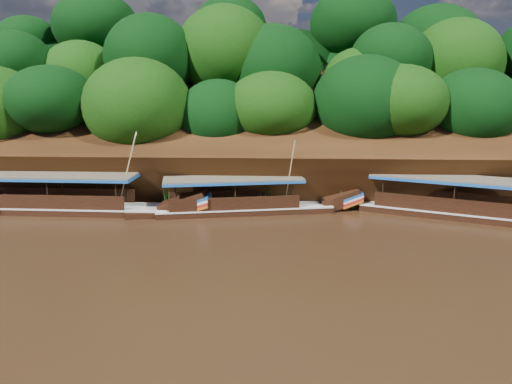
# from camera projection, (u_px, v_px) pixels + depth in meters

# --- Properties ---
(ground) EXTENTS (160.00, 160.00, 0.00)m
(ground) POSITION_uv_depth(u_px,v_px,m) (254.00, 253.00, 25.83)
(ground) COLOR black
(ground) RESTS_ON ground
(riverbank) EXTENTS (120.00, 30.06, 19.40)m
(riverbank) POSITION_uv_depth(u_px,v_px,m) (267.00, 154.00, 47.58)
(riverbank) COLOR black
(riverbank) RESTS_ON ground
(boat_0) EXTENTS (15.79, 8.15, 7.25)m
(boat_0) POSITION_uv_depth(u_px,v_px,m) (482.00, 211.00, 31.88)
(boat_0) COLOR black
(boat_0) RESTS_ON ground
(boat_1) EXTENTS (14.10, 4.64, 5.40)m
(boat_1) POSITION_uv_depth(u_px,v_px,m) (255.00, 204.00, 33.73)
(boat_1) COLOR black
(boat_1) RESTS_ON ground
(boat_2) EXTENTS (16.72, 2.95, 5.97)m
(boat_2) POSITION_uv_depth(u_px,v_px,m) (81.00, 204.00, 33.60)
(boat_2) COLOR black
(boat_2) RESTS_ON ground
(reeds) EXTENTS (49.51, 2.23, 2.22)m
(reeds) POSITION_uv_depth(u_px,v_px,m) (213.00, 196.00, 34.81)
(reeds) COLOR #225916
(reeds) RESTS_ON ground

